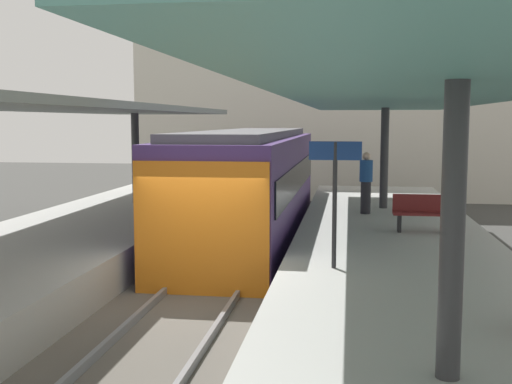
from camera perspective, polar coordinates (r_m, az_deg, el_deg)
The scene contains 13 objects.
ground_plane at distance 12.09m, azimuth -5.41°, elevation -10.74°, with size 80.00×80.00×0.00m, color #383835.
platform_left at distance 13.36m, azimuth -21.61°, elevation -7.28°, with size 4.40×28.00×1.00m, color #9E9E99.
platform_right at distance 11.66m, azimuth 13.24°, elevation -8.96°, with size 4.40×28.00×1.00m, color #9E9E99.
track_ballast at distance 12.06m, azimuth -5.42°, elevation -10.28°, with size 3.20×28.00×0.20m, color #59544C.
rail_near_side at distance 12.20m, azimuth -8.76°, elevation -9.30°, with size 0.08×28.00×0.14m, color slate.
rail_far_side at distance 11.86m, azimuth -2.00°, elevation -9.68°, with size 0.08×28.00×0.14m, color slate.
commuter_train at distance 17.97m, azimuth -0.55°, elevation 0.56°, with size 2.78×12.06×3.10m.
canopy_left at distance 14.23m, azimuth -19.33°, elevation 7.24°, with size 4.18×21.00×2.97m.
canopy_right at distance 12.66m, azimuth 13.12°, elevation 8.21°, with size 4.18×21.00×3.11m.
platform_bench at distance 15.18m, azimuth 14.84°, elevation -1.74°, with size 1.40×0.41×0.86m.
platform_sign at distance 10.98m, azimuth 7.13°, elevation 1.48°, with size 0.90×0.08×2.21m.
passenger_mid_platform at distance 17.76m, azimuth 9.87°, elevation 0.91°, with size 0.36×0.36×1.70m.
station_building_backdrop at distance 31.28m, azimuth 6.98°, elevation 9.91°, with size 18.00×6.00×11.00m, color beige.
Camera 1 is at (2.80, -11.21, 3.55)m, focal length 44.44 mm.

